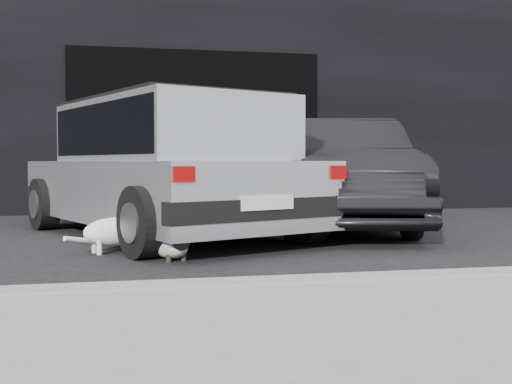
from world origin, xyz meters
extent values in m
plane|color=black|center=(0.00, 0.00, 0.00)|extent=(80.00, 80.00, 0.00)
cube|color=black|center=(1.00, 6.00, 2.50)|extent=(34.00, 4.00, 5.00)
cube|color=black|center=(1.00, 3.99, 1.30)|extent=(4.00, 0.10, 2.60)
cube|color=gray|center=(1.00, -2.60, 0.06)|extent=(18.00, 0.25, 0.12)
cube|color=gray|center=(1.00, -3.80, 0.06)|extent=(18.00, 2.20, 0.11)
cube|color=silver|center=(0.25, 0.85, 0.51)|extent=(3.21, 4.41, 0.64)
cube|color=silver|center=(0.33, 0.66, 1.15)|extent=(2.49, 3.09, 0.64)
cube|color=black|center=(0.33, 0.66, 1.15)|extent=(2.46, 3.00, 0.52)
cube|color=black|center=(0.99, -0.94, 0.41)|extent=(1.74, 0.85, 0.19)
cube|color=black|center=(-0.50, 2.65, 0.41)|extent=(1.74, 0.85, 0.19)
cube|color=silver|center=(1.03, -1.02, 0.48)|extent=(0.50, 0.22, 0.12)
cube|color=#8C0707|center=(0.29, -1.32, 0.72)|extent=(0.18, 0.10, 0.12)
cube|color=#8C0707|center=(1.76, -0.71, 0.72)|extent=(0.18, 0.10, 0.12)
cube|color=black|center=(0.33, 0.66, 1.48)|extent=(2.39, 2.84, 0.03)
cylinder|color=black|center=(-0.01, -0.82, 0.31)|extent=(0.45, 0.66, 0.62)
cylinder|color=slate|center=(-0.13, -0.87, 0.31)|extent=(0.15, 0.32, 0.34)
cylinder|color=black|center=(1.61, -0.15, 0.31)|extent=(0.45, 0.66, 0.62)
cylinder|color=slate|center=(1.73, -0.10, 0.31)|extent=(0.15, 0.32, 0.34)
cylinder|color=black|center=(-1.10, 1.81, 0.31)|extent=(0.45, 0.66, 0.62)
cylinder|color=slate|center=(-1.21, 1.76, 0.31)|extent=(0.15, 0.32, 0.34)
cylinder|color=black|center=(0.52, 2.48, 0.31)|extent=(0.45, 0.66, 0.62)
cylinder|color=slate|center=(0.64, 2.53, 0.31)|extent=(0.15, 0.32, 0.34)
imported|color=black|center=(2.45, 1.25, 0.68)|extent=(2.30, 4.36, 1.36)
ellipsoid|color=beige|center=(0.21, -0.90, 0.11)|extent=(0.40, 0.58, 0.20)
ellipsoid|color=beige|center=(0.24, -1.03, 0.14)|extent=(0.28, 0.28, 0.19)
ellipsoid|color=black|center=(0.28, -1.16, 0.17)|extent=(0.18, 0.17, 0.13)
sphere|color=black|center=(0.30, -1.21, 0.17)|extent=(0.06, 0.06, 0.06)
cone|color=black|center=(0.31, -1.13, 0.24)|extent=(0.06, 0.07, 0.07)
cone|color=black|center=(0.24, -1.15, 0.24)|extent=(0.06, 0.07, 0.07)
cylinder|color=black|center=(0.31, -1.03, 0.03)|extent=(0.04, 0.04, 0.07)
cylinder|color=black|center=(0.19, -1.07, 0.03)|extent=(0.04, 0.04, 0.07)
cylinder|color=black|center=(0.23, -0.73, 0.03)|extent=(0.04, 0.04, 0.07)
cylinder|color=black|center=(0.10, -0.77, 0.03)|extent=(0.04, 0.04, 0.07)
cylinder|color=black|center=(0.13, -0.62, 0.08)|extent=(0.20, 0.26, 0.09)
ellipsoid|color=white|center=(-0.24, -0.38, 0.19)|extent=(0.66, 0.47, 0.26)
ellipsoid|color=white|center=(-0.10, -0.34, 0.22)|extent=(0.33, 0.33, 0.22)
ellipsoid|color=silver|center=(0.05, -0.29, 0.30)|extent=(0.20, 0.21, 0.15)
sphere|color=silver|center=(0.11, -0.26, 0.30)|extent=(0.07, 0.07, 0.07)
cone|color=silver|center=(0.02, -0.25, 0.37)|extent=(0.08, 0.07, 0.08)
cone|color=silver|center=(0.05, -0.33, 0.37)|extent=(0.08, 0.07, 0.08)
cylinder|color=silver|center=(-0.10, -0.26, 0.07)|extent=(0.05, 0.05, 0.15)
cylinder|color=silver|center=(-0.05, -0.40, 0.07)|extent=(0.05, 0.05, 0.15)
cylinder|color=silver|center=(-0.43, -0.37, 0.07)|extent=(0.05, 0.05, 0.15)
cylinder|color=silver|center=(-0.38, -0.51, 0.07)|extent=(0.05, 0.05, 0.15)
cylinder|color=silver|center=(-0.54, -0.49, 0.13)|extent=(0.28, 0.24, 0.10)
ellipsoid|color=gray|center=(-0.33, -0.45, 0.22)|extent=(0.26, 0.22, 0.11)
camera|label=1|loc=(-0.19, -6.29, 0.82)|focal=45.00mm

